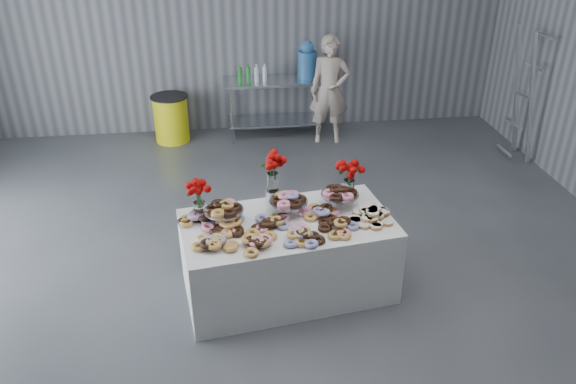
# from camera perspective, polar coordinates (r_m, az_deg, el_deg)

# --- Properties ---
(ground) EXTENTS (9.00, 9.00, 0.00)m
(ground) POSITION_cam_1_polar(r_m,az_deg,el_deg) (5.25, -1.77, -11.90)
(ground) COLOR #3B3D43
(ground) RESTS_ON ground
(room_walls) EXTENTS (8.04, 9.04, 4.02)m
(room_walls) POSITION_cam_1_polar(r_m,az_deg,el_deg) (4.13, -6.41, 17.65)
(room_walls) COLOR slate
(room_walls) RESTS_ON ground
(display_table) EXTENTS (2.02, 1.26, 0.75)m
(display_table) POSITION_cam_1_polar(r_m,az_deg,el_deg) (5.28, -0.05, -6.54)
(display_table) COLOR white
(display_table) RESTS_ON ground
(prep_table) EXTENTS (1.50, 0.60, 0.90)m
(prep_table) POSITION_cam_1_polar(r_m,az_deg,el_deg) (8.59, -1.45, 9.59)
(prep_table) COLOR silver
(prep_table) RESTS_ON ground
(donut_mounds) EXTENTS (1.90, 1.05, 0.09)m
(donut_mounds) POSITION_cam_1_polar(r_m,az_deg,el_deg) (5.00, 0.02, -2.93)
(donut_mounds) COLOR #DDA351
(donut_mounds) RESTS_ON display_table
(cake_stand_left) EXTENTS (0.36, 0.36, 0.17)m
(cake_stand_left) POSITION_cam_1_polar(r_m,az_deg,el_deg) (5.03, -6.56, -1.70)
(cake_stand_left) COLOR silver
(cake_stand_left) RESTS_ON display_table
(cake_stand_mid) EXTENTS (0.36, 0.36, 0.17)m
(cake_stand_mid) POSITION_cam_1_polar(r_m,az_deg,el_deg) (5.14, 0.05, -0.81)
(cake_stand_mid) COLOR silver
(cake_stand_mid) RESTS_ON display_table
(cake_stand_right) EXTENTS (0.36, 0.36, 0.17)m
(cake_stand_right) POSITION_cam_1_polar(r_m,az_deg,el_deg) (5.27, 5.29, -0.10)
(cake_stand_right) COLOR silver
(cake_stand_right) RESTS_ON display_table
(danish_pile) EXTENTS (0.48, 0.48, 0.11)m
(danish_pile) POSITION_cam_1_polar(r_m,az_deg,el_deg) (5.14, 8.49, -2.19)
(danish_pile) COLOR white
(danish_pile) RESTS_ON display_table
(bouquet_left) EXTENTS (0.26, 0.26, 0.42)m
(bouquet_left) POSITION_cam_1_polar(r_m,az_deg,el_deg) (5.02, -9.09, 0.11)
(bouquet_left) COLOR white
(bouquet_left) RESTS_ON display_table
(bouquet_right) EXTENTS (0.26, 0.26, 0.42)m
(bouquet_right) POSITION_cam_1_polar(r_m,az_deg,el_deg) (5.38, 6.32, 2.30)
(bouquet_right) COLOR white
(bouquet_right) RESTS_ON display_table
(bouquet_center) EXTENTS (0.26, 0.26, 0.57)m
(bouquet_center) POSITION_cam_1_polar(r_m,az_deg,el_deg) (5.17, -1.61, 2.40)
(bouquet_center) COLOR silver
(bouquet_center) RESTS_ON display_table
(water_jug) EXTENTS (0.28, 0.28, 0.55)m
(water_jug) POSITION_cam_1_polar(r_m,az_deg,el_deg) (8.50, 1.95, 13.11)
(water_jug) COLOR #397DC4
(water_jug) RESTS_ON prep_table
(drink_bottles) EXTENTS (0.54, 0.08, 0.27)m
(drink_bottles) POSITION_cam_1_polar(r_m,az_deg,el_deg) (8.35, -3.64, 11.96)
(drink_bottles) COLOR #268C33
(drink_bottles) RESTS_ON prep_table
(person) EXTENTS (0.63, 0.47, 1.59)m
(person) POSITION_cam_1_polar(r_m,az_deg,el_deg) (8.37, 4.26, 10.28)
(person) COLOR #CC8C93
(person) RESTS_ON ground
(trash_barrel) EXTENTS (0.55, 0.55, 0.71)m
(trash_barrel) POSITION_cam_1_polar(r_m,az_deg,el_deg) (8.68, -11.78, 7.32)
(trash_barrel) COLOR yellow
(trash_barrel) RESTS_ON ground
(stepladder) EXTENTS (0.52, 0.46, 1.85)m
(stepladder) POSITION_cam_1_polar(r_m,az_deg,el_deg) (8.36, 22.83, 8.98)
(stepladder) COLOR silver
(stepladder) RESTS_ON ground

